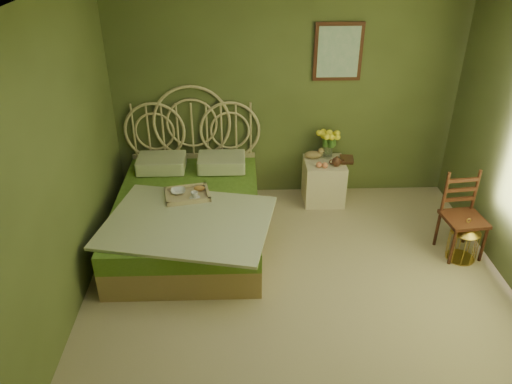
{
  "coord_description": "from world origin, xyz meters",
  "views": [
    {
      "loc": [
        -0.53,
        -3.29,
        3.12
      ],
      "look_at": [
        -0.39,
        1.0,
        0.68
      ],
      "focal_mm": 35.0,
      "sensor_mm": 36.0,
      "label": 1
    }
  ],
  "objects_px": {
    "bed": "(189,212)",
    "birdcage": "(464,241)",
    "nightstand": "(324,174)",
    "chair": "(463,209)"
  },
  "relations": [
    {
      "from": "bed",
      "to": "birdcage",
      "type": "bearing_deg",
      "value": -10.08
    },
    {
      "from": "nightstand",
      "to": "chair",
      "type": "bearing_deg",
      "value": -40.99
    },
    {
      "from": "chair",
      "to": "birdcage",
      "type": "relative_size",
      "value": 2.0
    },
    {
      "from": "bed",
      "to": "birdcage",
      "type": "distance_m",
      "value": 2.84
    },
    {
      "from": "bed",
      "to": "chair",
      "type": "relative_size",
      "value": 2.56
    },
    {
      "from": "nightstand",
      "to": "bed",
      "type": "bearing_deg",
      "value": -154.8
    },
    {
      "from": "bed",
      "to": "chair",
      "type": "xyz_separation_m",
      "value": [
        2.8,
        -0.33,
        0.18
      ]
    },
    {
      "from": "chair",
      "to": "birdcage",
      "type": "distance_m",
      "value": 0.32
    },
    {
      "from": "nightstand",
      "to": "birdcage",
      "type": "height_order",
      "value": "nightstand"
    },
    {
      "from": "nightstand",
      "to": "birdcage",
      "type": "xyz_separation_m",
      "value": [
        1.23,
        -1.23,
        -0.13
      ]
    }
  ]
}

